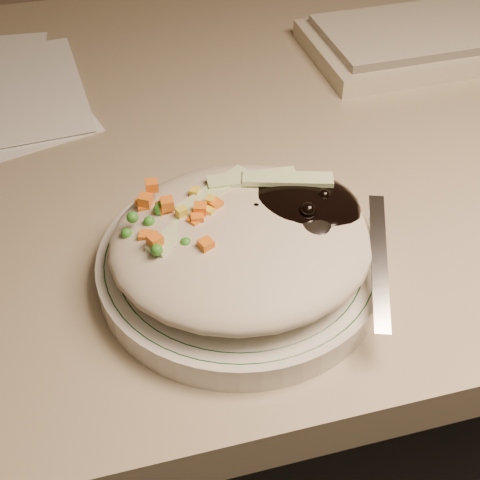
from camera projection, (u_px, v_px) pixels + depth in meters
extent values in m
cube|color=gray|center=(291.00, 129.00, 0.70)|extent=(1.40, 0.70, 0.04)
cylinder|color=silver|center=(240.00, 265.00, 0.50)|extent=(0.21, 0.21, 0.02)
torus|color=#144723|center=(240.00, 256.00, 0.50)|extent=(0.20, 0.20, 0.00)
torus|color=#144723|center=(240.00, 256.00, 0.50)|extent=(0.19, 0.19, 0.00)
ellipsoid|color=#BBB097|center=(242.00, 240.00, 0.48)|extent=(0.19, 0.18, 0.04)
ellipsoid|color=black|center=(295.00, 212.00, 0.50)|extent=(0.10, 0.09, 0.03)
ellipsoid|color=orange|center=(175.00, 231.00, 0.49)|extent=(0.08, 0.08, 0.02)
sphere|color=black|center=(256.00, 210.00, 0.48)|extent=(0.01, 0.01, 0.01)
sphere|color=black|center=(291.00, 199.00, 0.49)|extent=(0.01, 0.01, 0.01)
sphere|color=black|center=(324.00, 196.00, 0.49)|extent=(0.01, 0.01, 0.01)
sphere|color=black|center=(309.00, 192.00, 0.50)|extent=(0.01, 0.01, 0.01)
sphere|color=black|center=(308.00, 210.00, 0.47)|extent=(0.01, 0.01, 0.01)
sphere|color=black|center=(291.00, 205.00, 0.49)|extent=(0.01, 0.01, 0.01)
sphere|color=black|center=(300.00, 194.00, 0.50)|extent=(0.01, 0.01, 0.01)
cube|color=orange|center=(167.00, 204.00, 0.48)|extent=(0.01, 0.01, 0.01)
cube|color=orange|center=(195.00, 231.00, 0.47)|extent=(0.01, 0.01, 0.01)
cube|color=orange|center=(145.00, 200.00, 0.49)|extent=(0.01, 0.01, 0.01)
cube|color=orange|center=(200.00, 209.00, 0.47)|extent=(0.01, 0.01, 0.01)
cube|color=orange|center=(197.00, 219.00, 0.47)|extent=(0.01, 0.01, 0.01)
cube|color=orange|center=(143.00, 205.00, 0.50)|extent=(0.01, 0.01, 0.01)
cube|color=orange|center=(164.00, 208.00, 0.48)|extent=(0.01, 0.01, 0.01)
cube|color=orange|center=(195.00, 223.00, 0.47)|extent=(0.01, 0.01, 0.01)
cube|color=orange|center=(215.00, 205.00, 0.48)|extent=(0.01, 0.01, 0.01)
cube|color=orange|center=(152.00, 186.00, 0.49)|extent=(0.01, 0.01, 0.01)
cube|color=orange|center=(155.00, 240.00, 0.45)|extent=(0.01, 0.01, 0.01)
cube|color=orange|center=(206.00, 245.00, 0.45)|extent=(0.01, 0.01, 0.01)
cube|color=orange|center=(146.00, 237.00, 0.47)|extent=(0.01, 0.01, 0.01)
cube|color=orange|center=(145.00, 209.00, 0.49)|extent=(0.01, 0.01, 0.01)
sphere|color=#388C28|center=(194.00, 216.00, 0.48)|extent=(0.01, 0.01, 0.01)
sphere|color=#388C28|center=(157.00, 250.00, 0.44)|extent=(0.01, 0.01, 0.01)
sphere|color=#388C28|center=(149.00, 222.00, 0.47)|extent=(0.01, 0.01, 0.01)
sphere|color=#388C28|center=(132.00, 217.00, 0.47)|extent=(0.01, 0.01, 0.01)
sphere|color=#388C28|center=(189.00, 213.00, 0.48)|extent=(0.01, 0.01, 0.01)
sphere|color=#388C28|center=(207.00, 243.00, 0.46)|extent=(0.01, 0.01, 0.01)
sphere|color=#388C28|center=(175.00, 227.00, 0.48)|extent=(0.01, 0.01, 0.01)
sphere|color=#388C28|center=(170.00, 246.00, 0.46)|extent=(0.01, 0.01, 0.01)
sphere|color=#388C28|center=(127.00, 234.00, 0.47)|extent=(0.01, 0.01, 0.01)
sphere|color=#388C28|center=(162.00, 206.00, 0.48)|extent=(0.01, 0.01, 0.01)
sphere|color=#388C28|center=(159.00, 209.00, 0.48)|extent=(0.01, 0.01, 0.01)
sphere|color=#388C28|center=(154.00, 237.00, 0.46)|extent=(0.01, 0.01, 0.01)
sphere|color=#388C28|center=(186.00, 243.00, 0.46)|extent=(0.01, 0.01, 0.01)
sphere|color=#388C28|center=(215.00, 195.00, 0.50)|extent=(0.01, 0.01, 0.01)
cube|color=yellow|center=(187.00, 213.00, 0.48)|extent=(0.01, 0.01, 0.01)
cube|color=yellow|center=(209.00, 213.00, 0.48)|extent=(0.01, 0.01, 0.01)
cube|color=yellow|center=(171.00, 213.00, 0.48)|extent=(0.01, 0.01, 0.01)
cube|color=yellow|center=(181.00, 212.00, 0.47)|extent=(0.01, 0.01, 0.01)
cube|color=yellow|center=(175.00, 228.00, 0.47)|extent=(0.01, 0.01, 0.01)
cube|color=yellow|center=(210.00, 201.00, 0.48)|extent=(0.01, 0.01, 0.01)
cube|color=yellow|center=(195.00, 193.00, 0.49)|extent=(0.01, 0.01, 0.01)
cube|color=yellow|center=(189.00, 227.00, 0.48)|extent=(0.01, 0.01, 0.01)
cube|color=#B2D18C|center=(215.00, 191.00, 0.50)|extent=(0.07, 0.05, 0.00)
cube|color=#B2D18C|center=(252.00, 178.00, 0.50)|extent=(0.07, 0.02, 0.00)
cube|color=#B2D18C|center=(183.00, 225.00, 0.47)|extent=(0.06, 0.06, 0.00)
cube|color=#B2D18C|center=(288.00, 179.00, 0.50)|extent=(0.07, 0.03, 0.00)
cube|color=#B2D18C|center=(250.00, 232.00, 0.47)|extent=(0.07, 0.02, 0.00)
cube|color=#B2D18C|center=(233.00, 217.00, 0.48)|extent=(0.07, 0.03, 0.00)
ellipsoid|color=silver|center=(309.00, 222.00, 0.48)|extent=(0.05, 0.06, 0.01)
cube|color=silver|center=(379.00, 261.00, 0.46)|extent=(0.05, 0.11, 0.03)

